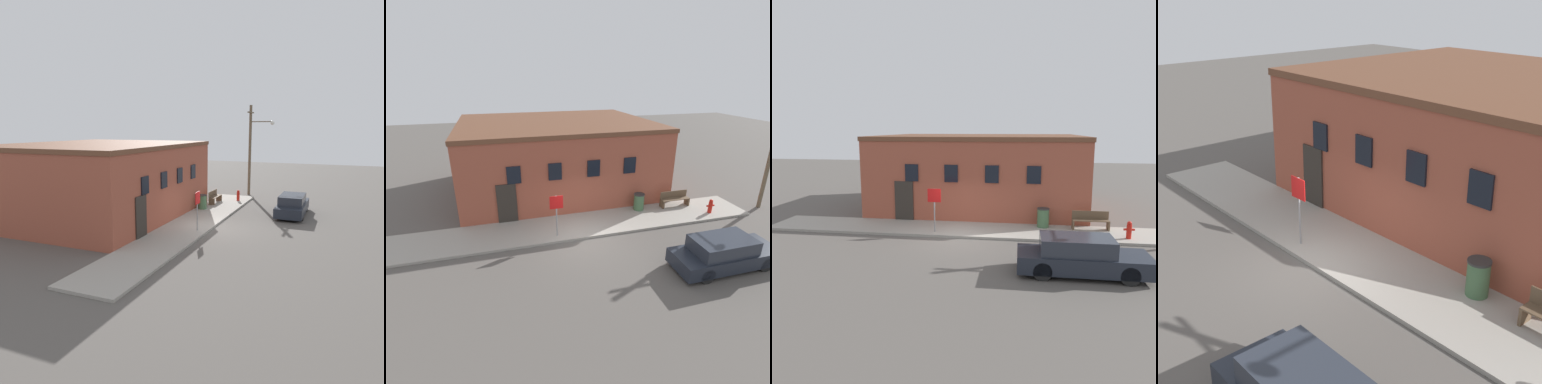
{
  "view_description": "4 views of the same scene",
  "coord_description": "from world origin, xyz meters",
  "views": [
    {
      "loc": [
        -18.95,
        -6.51,
        5.51
      ],
      "look_at": [
        0.08,
        1.34,
        1.93
      ],
      "focal_mm": 35.0,
      "sensor_mm": 36.0,
      "label": 1
    },
    {
      "loc": [
        -3.66,
        -11.89,
        7.41
      ],
      "look_at": [
        0.08,
        1.34,
        1.93
      ],
      "focal_mm": 28.0,
      "sensor_mm": 36.0,
      "label": 2
    },
    {
      "loc": [
        2.7,
        -16.23,
        4.97
      ],
      "look_at": [
        0.08,
        1.34,
        1.93
      ],
      "focal_mm": 35.0,
      "sensor_mm": 36.0,
      "label": 3
    },
    {
      "loc": [
        10.46,
        -7.68,
        7.37
      ],
      "look_at": [
        0.08,
        1.34,
        1.93
      ],
      "focal_mm": 50.0,
      "sensor_mm": 36.0,
      "label": 4
    }
  ],
  "objects": [
    {
      "name": "stop_sign",
      "position": [
        -1.2,
        0.5,
        1.56
      ],
      "size": [
        0.63,
        0.06,
        2.07
      ],
      "color": "gray",
      "rests_on": "sidewalk"
    },
    {
      "name": "sidewalk",
      "position": [
        0.0,
        1.34,
        0.06
      ],
      "size": [
        19.37,
        2.67,
        0.12
      ],
      "color": "#9E998E",
      "rests_on": "ground"
    },
    {
      "name": "brick_building",
      "position": [
        0.26,
        7.53,
        2.27
      ],
      "size": [
        12.13,
        9.85,
        4.53
      ],
      "color": "#9E4C38",
      "rests_on": "ground"
    },
    {
      "name": "trash_bin",
      "position": [
        3.91,
        2.17,
        0.6
      ],
      "size": [
        0.6,
        0.6,
        0.96
      ],
      "color": "#426642",
      "rests_on": "sidewalk"
    },
    {
      "name": "ground_plane",
      "position": [
        0.0,
        0.0,
        0.0
      ],
      "size": [
        80.0,
        80.0,
        0.0
      ],
      "primitive_type": "plane",
      "color": "#56514C"
    }
  ]
}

